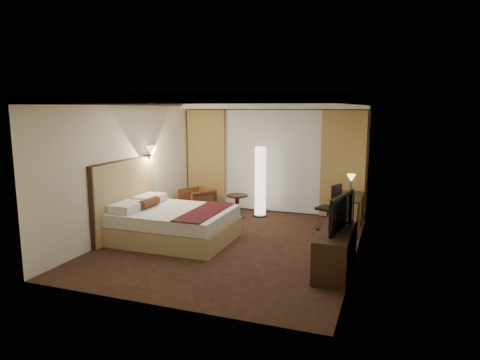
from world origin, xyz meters
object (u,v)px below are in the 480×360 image
(dresser, at_px, (336,249))
(floor_lamp, at_px, (260,182))
(bed, at_px, (175,224))
(television, at_px, (336,209))
(side_table, at_px, (237,206))
(office_chair, at_px, (328,207))
(desk, at_px, (348,213))
(armchair, at_px, (197,200))

(dresser, bearing_deg, floor_lamp, 127.33)
(bed, distance_m, television, 3.19)
(side_table, height_order, dresser, dresser)
(office_chair, relative_size, television, 0.92)
(floor_lamp, bearing_deg, desk, -15.10)
(floor_lamp, distance_m, desk, 2.19)
(desk, distance_m, office_chair, 0.42)
(television, bearing_deg, bed, 92.97)
(floor_lamp, bearing_deg, side_table, -146.21)
(bed, height_order, floor_lamp, floor_lamp)
(floor_lamp, bearing_deg, dresser, -52.67)
(dresser, bearing_deg, bed, 172.04)
(dresser, bearing_deg, desk, 91.29)
(side_table, bearing_deg, bed, -104.66)
(desk, distance_m, television, 2.30)
(side_table, xyz_separation_m, desk, (2.54, -0.25, 0.10))
(bed, distance_m, dresser, 3.15)
(floor_lamp, height_order, office_chair, floor_lamp)
(floor_lamp, distance_m, dresser, 3.53)
(floor_lamp, relative_size, office_chair, 1.67)
(side_table, xyz_separation_m, office_chair, (2.13, -0.30, 0.22))
(side_table, relative_size, floor_lamp, 0.33)
(office_chair, bearing_deg, bed, -125.04)
(desk, relative_size, television, 1.07)
(office_chair, xyz_separation_m, television, (0.42, -2.17, 0.47))
(desk, bearing_deg, office_chair, -172.88)
(bed, height_order, office_chair, office_chair)
(desk, height_order, dresser, desk)
(office_chair, xyz_separation_m, dresser, (0.45, -2.17, -0.17))
(dresser, bearing_deg, office_chair, 101.71)
(floor_lamp, height_order, desk, floor_lamp)
(armchair, bearing_deg, desk, 31.32)
(office_chair, bearing_deg, television, -57.16)
(bed, bearing_deg, armchair, 103.07)
(side_table, distance_m, office_chair, 2.17)
(armchair, relative_size, dresser, 0.41)
(armchair, distance_m, floor_lamp, 1.58)
(desk, distance_m, dresser, 2.22)
(office_chair, distance_m, dresser, 2.23)
(bed, bearing_deg, side_table, 75.34)
(floor_lamp, bearing_deg, office_chair, -20.02)
(armchair, xyz_separation_m, television, (3.54, -2.40, 0.62))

